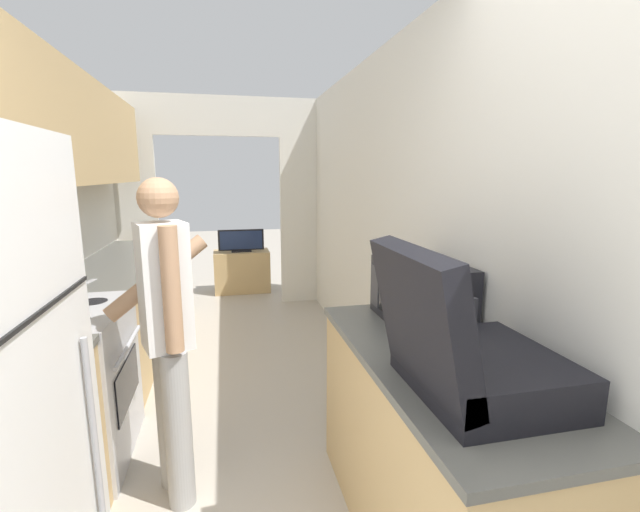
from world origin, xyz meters
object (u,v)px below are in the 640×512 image
at_px(microwave, 421,292).
at_px(television, 241,241).
at_px(suitcase, 462,353).
at_px(tv_cabinet, 242,271).
at_px(knife, 81,286).
at_px(range_oven, 67,387).
at_px(person, 168,335).

distance_m(microwave, television, 4.06).
bearing_deg(television, suitcase, -83.46).
bearing_deg(tv_cabinet, knife, -111.29).
distance_m(range_oven, microwave, 2.00).
bearing_deg(television, tv_cabinet, 90.00).
height_order(person, suitcase, person).
bearing_deg(microwave, suitcase, -104.99).
distance_m(range_oven, tv_cabinet, 3.64).
distance_m(microwave, knife, 2.17).
bearing_deg(person, television, -26.72).
height_order(microwave, tv_cabinet, microwave).
bearing_deg(range_oven, suitcase, -37.38).
bearing_deg(range_oven, knife, 93.95).
xyz_separation_m(range_oven, microwave, (1.83, -0.56, 0.59)).
bearing_deg(range_oven, person, -33.29).
xyz_separation_m(suitcase, television, (-0.54, 4.68, -0.31)).
relative_size(suitcase, television, 0.90).
distance_m(microwave, tv_cabinet, 4.16).
bearing_deg(suitcase, person, 140.42).
xyz_separation_m(tv_cabinet, knife, (-1.14, -2.93, 0.61)).
bearing_deg(microwave, range_oven, 163.04).
bearing_deg(knife, television, 79.64).
xyz_separation_m(suitcase, tv_cabinet, (-0.54, 4.72, -0.74)).
xyz_separation_m(range_oven, knife, (-0.04, 0.53, 0.44)).
distance_m(tv_cabinet, television, 0.43).
distance_m(person, tv_cabinet, 3.94).
height_order(suitcase, microwave, suitcase).
bearing_deg(person, suitcase, -148.85).
relative_size(person, microwave, 3.17).
bearing_deg(suitcase, microwave, 75.01).
relative_size(person, television, 2.60).
bearing_deg(tv_cabinet, microwave, -79.81).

